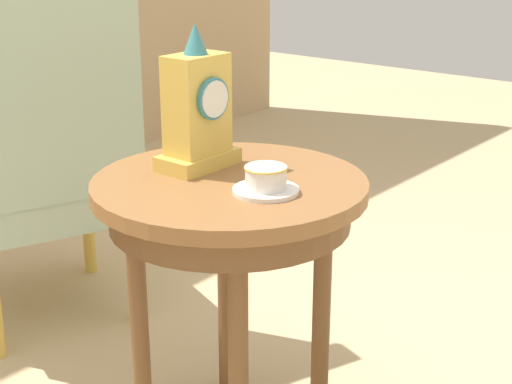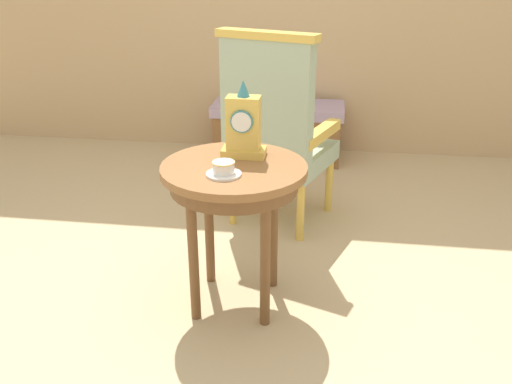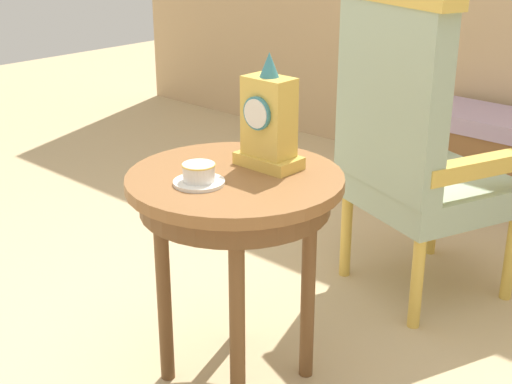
{
  "view_description": "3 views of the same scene",
  "coord_description": "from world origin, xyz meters",
  "px_view_note": "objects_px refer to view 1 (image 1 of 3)",
  "views": [
    {
      "loc": [
        -1.2,
        -1.12,
        1.22
      ],
      "look_at": [
        0.12,
        -0.04,
        0.63
      ],
      "focal_mm": 54.36,
      "sensor_mm": 36.0,
      "label": 1
    },
    {
      "loc": [
        0.44,
        -2.16,
        1.51
      ],
      "look_at": [
        0.13,
        0.03,
        0.54
      ],
      "focal_mm": 38.64,
      "sensor_mm": 36.0,
      "label": 2
    },
    {
      "loc": [
        1.41,
        -1.41,
        1.39
      ],
      "look_at": [
        0.08,
        0.03,
        0.62
      ],
      "focal_mm": 51.1,
      "sensor_mm": 36.0,
      "label": 3
    }
  ],
  "objects_px": {
    "side_table": "(230,216)",
    "armchair": "(44,146)",
    "teacup_left": "(266,181)",
    "mantel_clock": "(198,111)"
  },
  "relations": [
    {
      "from": "armchair",
      "to": "side_table",
      "type": "bearing_deg",
      "value": -96.12
    },
    {
      "from": "side_table",
      "to": "mantel_clock",
      "type": "relative_size",
      "value": 2.03
    },
    {
      "from": "side_table",
      "to": "armchair",
      "type": "relative_size",
      "value": 0.6
    },
    {
      "from": "teacup_left",
      "to": "armchair",
      "type": "distance_m",
      "value": 0.96
    },
    {
      "from": "side_table",
      "to": "armchair",
      "type": "xyz_separation_m",
      "value": [
        0.09,
        0.82,
        -0.0
      ]
    },
    {
      "from": "mantel_clock",
      "to": "armchair",
      "type": "bearing_deg",
      "value": 84.74
    },
    {
      "from": "side_table",
      "to": "mantel_clock",
      "type": "distance_m",
      "value": 0.25
    },
    {
      "from": "side_table",
      "to": "teacup_left",
      "type": "distance_m",
      "value": 0.17
    },
    {
      "from": "teacup_left",
      "to": "mantel_clock",
      "type": "bearing_deg",
      "value": 79.67
    },
    {
      "from": "side_table",
      "to": "mantel_clock",
      "type": "xyz_separation_m",
      "value": [
        0.02,
        0.12,
        0.22
      ]
    }
  ]
}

